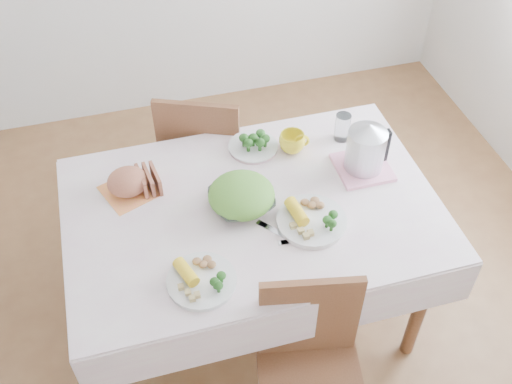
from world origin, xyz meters
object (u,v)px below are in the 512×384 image
object	(u,v)px
dining_table	(253,265)
electric_kettle	(366,148)
dinner_plate_right	(312,221)
yellow_mug	(292,142)
chair_far	(208,152)
salad_bowl	(242,201)
dinner_plate_left	(202,281)

from	to	relation	value
dining_table	electric_kettle	xyz separation A→B (m)	(0.51, 0.09, 0.51)
dining_table	dinner_plate_right	world-z (taller)	dinner_plate_right
yellow_mug	dinner_plate_right	bearing A→B (deg)	-97.76
chair_far	salad_bowl	xyz separation A→B (m)	(0.01, -0.69, 0.33)
chair_far	salad_bowl	world-z (taller)	chair_far
dining_table	chair_far	distance (m)	0.71
dinner_plate_left	dinner_plate_right	bearing A→B (deg)	19.26
chair_far	yellow_mug	world-z (taller)	chair_far
dining_table	dinner_plate_right	distance (m)	0.47
electric_kettle	dining_table	bearing A→B (deg)	-178.63
yellow_mug	electric_kettle	world-z (taller)	electric_kettle
dinner_plate_right	salad_bowl	bearing A→B (deg)	146.08
salad_bowl	dinner_plate_left	bearing A→B (deg)	-125.54
chair_far	yellow_mug	distance (m)	0.62
dinner_plate_left	electric_kettle	distance (m)	0.89
dinner_plate_left	dinner_plate_right	size ratio (longest dim) A/B	0.92
salad_bowl	dinner_plate_right	distance (m)	0.29
dinner_plate_right	yellow_mug	size ratio (longest dim) A/B	2.41
dinner_plate_left	yellow_mug	bearing A→B (deg)	48.27
chair_far	salad_bowl	bearing A→B (deg)	113.30
salad_bowl	dinner_plate_right	world-z (taller)	salad_bowl
dining_table	chair_far	xyz separation A→B (m)	(-0.05, 0.70, 0.09)
dinner_plate_left	dining_table	bearing A→B (deg)	48.76
dining_table	yellow_mug	size ratio (longest dim) A/B	12.14
dinner_plate_left	salad_bowl	bearing A→B (deg)	54.46
chair_far	dinner_plate_right	size ratio (longest dim) A/B	3.30
yellow_mug	salad_bowl	bearing A→B (deg)	-137.91
dinner_plate_right	dinner_plate_left	bearing A→B (deg)	-160.74
salad_bowl	electric_kettle	bearing A→B (deg)	7.55
dinner_plate_left	yellow_mug	world-z (taller)	yellow_mug
dinner_plate_left	yellow_mug	xyz separation A→B (m)	(0.53, 0.60, 0.03)
dining_table	dinner_plate_right	xyz separation A→B (m)	(0.20, -0.15, 0.40)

